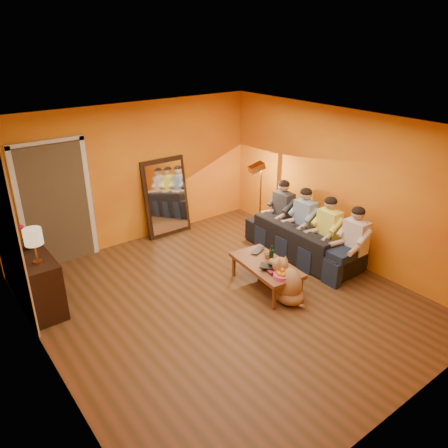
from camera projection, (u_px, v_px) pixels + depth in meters
room_shell at (210, 214)px, 6.31m from camera, size 5.00×5.50×2.60m
white_accent at (3, 225)px, 5.95m from camera, size 0.02×1.90×2.58m
doorway_recess at (54, 204)px, 7.38m from camera, size 1.06×0.30×2.10m
door_jamb_left at (20, 214)px, 6.98m from camera, size 0.08×0.06×2.20m
door_jamb_right at (89, 198)px, 7.60m from camera, size 0.08×0.06×2.20m
door_header at (45, 142)px, 6.85m from camera, size 1.22×0.06×0.08m
mirror_frame at (166, 197)px, 8.48m from camera, size 0.92×0.27×1.51m
mirror_glass at (167, 198)px, 8.45m from camera, size 0.78×0.21×1.35m
sideboard at (37, 281)px, 6.29m from camera, size 0.44×1.18×0.85m
table_lamp at (35, 246)px, 5.80m from camera, size 0.24×0.24×0.51m
sofa at (303, 239)px, 7.80m from camera, size 2.19×0.86×0.64m
coffee_table at (266, 275)px, 6.86m from camera, size 0.75×1.28×0.42m
floor_lamp at (260, 199)px, 8.50m from camera, size 0.35×0.30×1.44m
dog at (288, 280)px, 6.44m from camera, size 0.51×0.68×0.72m
person_far_left at (355, 242)px, 7.03m from camera, size 0.70×0.44×1.22m
person_mid_left at (328, 231)px, 7.43m from camera, size 0.70×0.44×1.22m
person_mid_right at (305, 220)px, 7.83m from camera, size 0.70×0.44×1.22m
person_far_right at (283, 211)px, 8.23m from camera, size 0.70×0.44×1.22m
fruit_bowl at (282, 273)px, 6.36m from camera, size 0.26×0.26×0.16m
wine_bottle at (271, 255)px, 6.70m from camera, size 0.07×0.07×0.31m
tumbler at (267, 256)px, 6.91m from camera, size 0.11×0.11×0.09m
laptop at (260, 251)px, 7.12m from camera, size 0.37×0.31×0.02m
book_lower at (266, 272)px, 6.52m from camera, size 0.24×0.29×0.03m
book_mid at (267, 270)px, 6.53m from camera, size 0.24×0.30×0.02m
book_upper at (267, 269)px, 6.50m from camera, size 0.30×0.31×0.02m
vase at (26, 242)px, 6.26m from camera, size 0.20×0.20×0.21m
flowers at (23, 229)px, 6.17m from camera, size 0.17×0.17×0.39m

